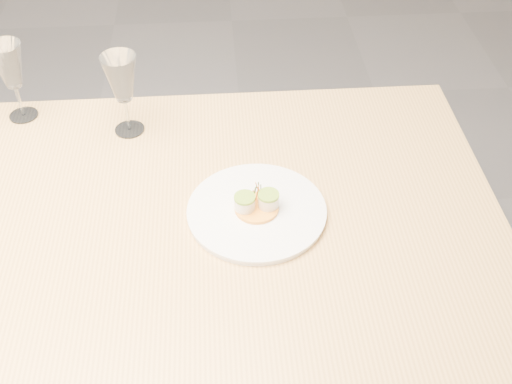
{
  "coord_description": "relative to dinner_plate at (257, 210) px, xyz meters",
  "views": [
    {
      "loc": [
        0.56,
        -1.02,
        1.78
      ],
      "look_at": [
        0.64,
        0.03,
        0.8
      ],
      "focal_mm": 45.0,
      "sensor_mm": 36.0,
      "label": 1
    }
  ],
  "objects": [
    {
      "name": "dinner_plate",
      "position": [
        0.0,
        0.0,
        0.0
      ],
      "size": [
        0.32,
        0.32,
        0.08
      ],
      "rotation": [
        0.0,
        0.0,
        -0.39
      ],
      "color": "white",
      "rests_on": "dining_table"
    },
    {
      "name": "wine_glass_3",
      "position": [
        -0.6,
        0.42,
        0.14
      ],
      "size": [
        0.09,
        0.09,
        0.22
      ],
      "color": "white",
      "rests_on": "dining_table"
    },
    {
      "name": "wine_glass_4",
      "position": [
        -0.31,
        0.34,
        0.14
      ],
      "size": [
        0.09,
        0.09,
        0.22
      ],
      "color": "white",
      "rests_on": "dining_table"
    }
  ]
}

